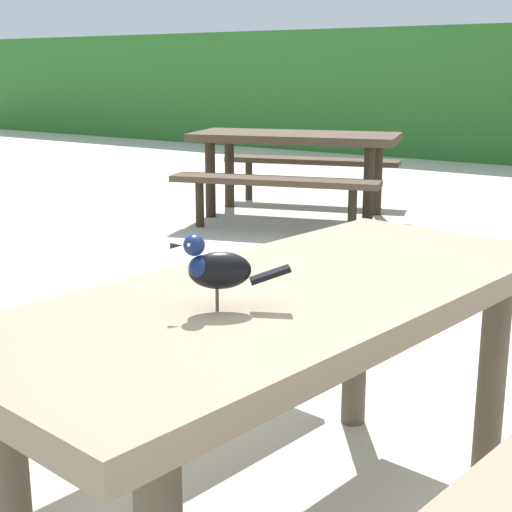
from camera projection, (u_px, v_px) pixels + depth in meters
name	position (u px, v px, depth m)	size (l,w,h in m)	color
picnic_table_foreground	(291.00, 351.00, 2.04)	(1.88, 1.91, 0.74)	#84725B
bird_grackle	(215.00, 268.00, 1.78)	(0.23, 0.20, 0.18)	black
picnic_table_mid_right	(295.00, 154.00, 6.68)	(2.15, 2.13, 0.74)	#473828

